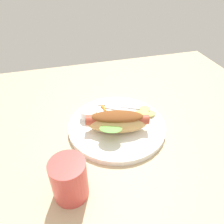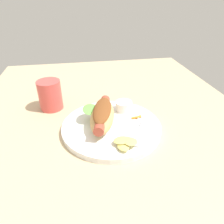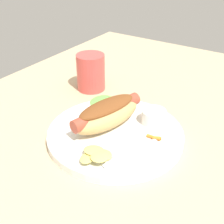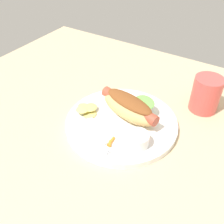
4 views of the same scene
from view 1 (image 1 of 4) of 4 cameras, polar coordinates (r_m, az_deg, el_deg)
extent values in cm
cube|color=tan|center=(65.47, -1.85, -4.72)|extent=(120.00, 90.00, 1.80)
cylinder|color=white|center=(64.25, 1.26, -3.66)|extent=(28.38, 28.38, 1.60)
ellipsoid|color=tan|center=(60.09, 1.41, -2.79)|extent=(17.67, 10.32, 5.27)
cylinder|color=#B24733|center=(59.50, 1.42, -2.12)|extent=(17.45, 6.81, 2.72)
ellipsoid|color=brown|center=(58.73, 1.44, -1.20)|extent=(14.87, 8.14, 2.23)
ellipsoid|color=#6BB74C|center=(56.65, -0.11, -4.35)|extent=(7.20, 6.30, 1.44)
cylinder|color=white|center=(65.49, -6.05, -0.34)|extent=(5.23, 5.23, 3.05)
cube|color=silver|center=(70.18, 3.69, 1.38)|extent=(11.73, 6.46, 0.40)
cube|color=silver|center=(71.59, -2.48, 2.25)|extent=(3.01, 1.66, 0.40)
cube|color=silver|center=(71.23, -2.56, 2.04)|extent=(3.01, 1.66, 0.40)
cube|color=silver|center=(70.88, -2.64, 1.84)|extent=(3.01, 1.66, 0.40)
cube|color=silver|center=(68.75, 3.50, 0.50)|extent=(12.16, 8.17, 0.36)
ellipsoid|color=#DDCD6A|center=(67.56, 7.27, -0.46)|extent=(3.70, 4.33, 0.50)
ellipsoid|color=#DDCD6A|center=(67.32, 9.82, -0.31)|extent=(4.31, 3.57, 0.77)
ellipsoid|color=#DDCD6A|center=(66.21, 8.43, -0.42)|extent=(3.69, 4.27, 1.03)
ellipsoid|color=#DDCD6A|center=(68.01, 8.65, 0.89)|extent=(4.66, 4.65, 0.53)
cylinder|color=orange|center=(69.09, -2.07, 0.93)|extent=(0.90, 2.89, 0.69)
cylinder|color=orange|center=(69.57, -2.32, 1.23)|extent=(1.39, 1.93, 0.71)
cylinder|color=#D84C47|center=(47.59, -11.11, -16.94)|extent=(7.56, 7.56, 9.78)
camera|label=2|loc=(0.73, 46.67, 21.13)|focal=33.04mm
camera|label=3|loc=(0.94, 26.43, 30.95)|focal=48.24mm
camera|label=4|loc=(0.89, -26.99, 35.48)|focal=41.19mm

